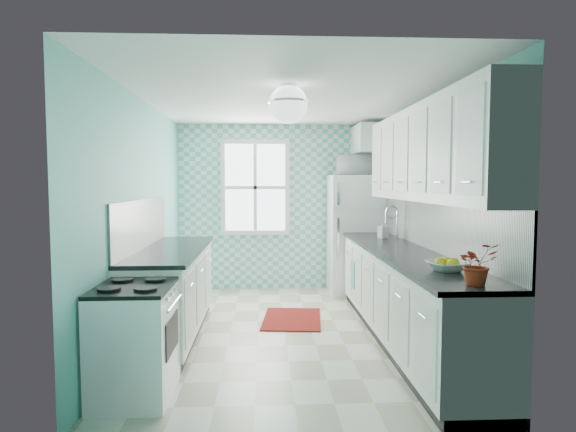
{
  "coord_description": "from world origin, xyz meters",
  "views": [
    {
      "loc": [
        -0.22,
        -5.13,
        1.63
      ],
      "look_at": [
        0.05,
        0.25,
        1.25
      ],
      "focal_mm": 30.0,
      "sensor_mm": 36.0,
      "label": 1
    }
  ],
  "objects_px": {
    "sink": "(381,240)",
    "stove": "(135,339)",
    "ceiling_light": "(288,104)",
    "microwave": "(356,165)",
    "fridge": "(355,235)",
    "fruit_bowl": "(447,266)",
    "potted_plant": "(477,264)"
  },
  "relations": [
    {
      "from": "sink",
      "to": "stove",
      "type": "bearing_deg",
      "value": -134.78
    },
    {
      "from": "ceiling_light",
      "to": "microwave",
      "type": "xyz_separation_m",
      "value": [
        1.11,
        2.61,
        -0.45
      ]
    },
    {
      "from": "ceiling_light",
      "to": "fridge",
      "type": "bearing_deg",
      "value": 66.94
    },
    {
      "from": "stove",
      "to": "fruit_bowl",
      "type": "xyz_separation_m",
      "value": [
        2.4,
        0.01,
        0.54
      ]
    },
    {
      "from": "stove",
      "to": "microwave",
      "type": "xyz_separation_m",
      "value": [
        2.31,
        3.32,
        1.43
      ]
    },
    {
      "from": "ceiling_light",
      "to": "stove",
      "type": "relative_size",
      "value": 0.42
    },
    {
      "from": "fruit_bowl",
      "to": "stove",
      "type": "bearing_deg",
      "value": -179.65
    },
    {
      "from": "fridge",
      "to": "stove",
      "type": "relative_size",
      "value": 2.06
    },
    {
      "from": "sink",
      "to": "potted_plant",
      "type": "relative_size",
      "value": 1.95
    },
    {
      "from": "stove",
      "to": "potted_plant",
      "type": "distance_m",
      "value": 2.53
    },
    {
      "from": "fridge",
      "to": "potted_plant",
      "type": "relative_size",
      "value": 6.01
    },
    {
      "from": "ceiling_light",
      "to": "microwave",
      "type": "distance_m",
      "value": 2.87
    },
    {
      "from": "ceiling_light",
      "to": "stove",
      "type": "distance_m",
      "value": 2.34
    },
    {
      "from": "potted_plant",
      "to": "microwave",
      "type": "xyz_separation_m",
      "value": [
        -0.09,
        3.83,
        0.79
      ]
    },
    {
      "from": "sink",
      "to": "microwave",
      "type": "xyz_separation_m",
      "value": [
        -0.09,
        1.19,
        0.95
      ]
    },
    {
      "from": "ceiling_light",
      "to": "fridge",
      "type": "distance_m",
      "value": 3.19
    },
    {
      "from": "stove",
      "to": "potted_plant",
      "type": "xyz_separation_m",
      "value": [
        2.4,
        -0.51,
        0.64
      ]
    },
    {
      "from": "fridge",
      "to": "potted_plant",
      "type": "bearing_deg",
      "value": -85.64
    },
    {
      "from": "ceiling_light",
      "to": "stove",
      "type": "xyz_separation_m",
      "value": [
        -1.2,
        -0.72,
        -1.88
      ]
    },
    {
      "from": "sink",
      "to": "potted_plant",
      "type": "bearing_deg",
      "value": -86.47
    },
    {
      "from": "fruit_bowl",
      "to": "sink",
      "type": "bearing_deg",
      "value": 89.91
    },
    {
      "from": "stove",
      "to": "microwave",
      "type": "relative_size",
      "value": 1.6
    },
    {
      "from": "fridge",
      "to": "microwave",
      "type": "bearing_deg",
      "value": 56.77
    },
    {
      "from": "sink",
      "to": "fruit_bowl",
      "type": "height_order",
      "value": "sink"
    },
    {
      "from": "fridge",
      "to": "sink",
      "type": "xyz_separation_m",
      "value": [
        0.09,
        -1.19,
        0.06
      ]
    },
    {
      "from": "fruit_bowl",
      "to": "microwave",
      "type": "bearing_deg",
      "value": 91.56
    },
    {
      "from": "fridge",
      "to": "sink",
      "type": "height_order",
      "value": "fridge"
    },
    {
      "from": "microwave",
      "to": "ceiling_light",
      "type": "bearing_deg",
      "value": 65.66
    },
    {
      "from": "microwave",
      "to": "fruit_bowl",
      "type": "bearing_deg",
      "value": 90.28
    },
    {
      "from": "ceiling_light",
      "to": "microwave",
      "type": "relative_size",
      "value": 0.67
    },
    {
      "from": "ceiling_light",
      "to": "microwave",
      "type": "bearing_deg",
      "value": 66.94
    },
    {
      "from": "ceiling_light",
      "to": "fruit_bowl",
      "type": "distance_m",
      "value": 1.93
    }
  ]
}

